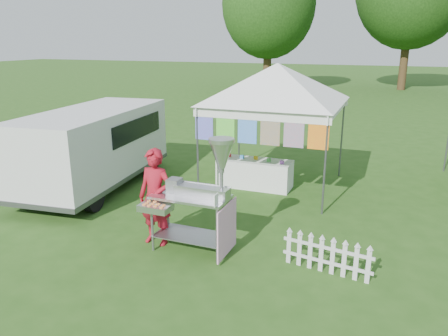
% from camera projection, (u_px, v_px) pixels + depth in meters
% --- Properties ---
extents(ground, '(120.00, 120.00, 0.00)m').
position_uv_depth(ground, '(223.00, 245.00, 7.78)').
color(ground, '#274F16').
rests_on(ground, ground).
extents(canopy_main, '(4.24, 4.24, 3.45)m').
position_uv_depth(canopy_main, '(278.00, 63.00, 10.06)').
color(canopy_main, '#59595E').
rests_on(canopy_main, ground).
extents(tree_left, '(6.40, 6.40, 9.53)m').
position_uv_depth(tree_left, '(269.00, 4.00, 29.67)').
color(tree_left, '#392815').
rests_on(tree_left, ground).
extents(donut_cart, '(1.46, 0.97, 2.02)m').
position_uv_depth(donut_cart, '(202.00, 187.00, 7.18)').
color(donut_cart, gray).
rests_on(donut_cart, ground).
extents(vendor, '(0.65, 0.44, 1.73)m').
position_uv_depth(vendor, '(155.00, 197.00, 7.63)').
color(vendor, maroon).
rests_on(vendor, ground).
extents(cargo_van, '(2.28, 4.75, 1.91)m').
position_uv_depth(cargo_van, '(97.00, 145.00, 10.68)').
color(cargo_van, silver).
rests_on(cargo_van, ground).
extents(picket_fence, '(1.43, 0.25, 0.56)m').
position_uv_depth(picket_fence, '(327.00, 256.00, 6.77)').
color(picket_fence, silver).
rests_on(picket_fence, ground).
extents(display_table, '(1.80, 0.70, 0.68)m').
position_uv_depth(display_table, '(255.00, 173.00, 10.76)').
color(display_table, white).
rests_on(display_table, ground).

